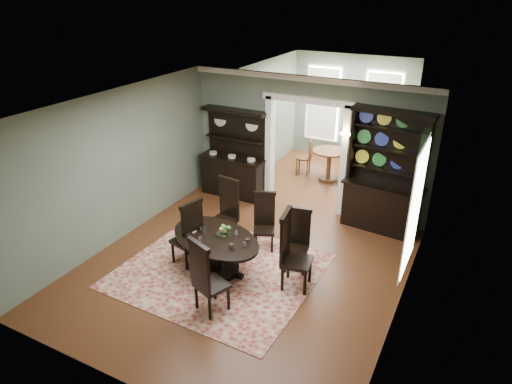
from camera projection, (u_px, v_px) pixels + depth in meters
room at (242, 190)px, 7.73m from camera, size 5.51×6.01×3.01m
parlor at (342, 116)px, 12.18m from camera, size 3.51×3.50×3.01m
doorway_trim at (307, 139)px, 10.10m from camera, size 2.08×0.25×2.57m
right_window at (416, 200)px, 7.31m from camera, size 0.15×1.47×2.12m
wall_sconce at (347, 135)px, 9.46m from camera, size 0.27×0.21×0.21m
rug at (219, 271)px, 8.29m from camera, size 3.46×3.12×0.01m
dining_table at (216, 247)px, 8.07m from camera, size 2.16×2.16×0.73m
centerpiece at (223, 232)px, 8.00m from camera, size 1.23×0.79×0.20m
chair_far_left at (227, 209)px, 9.03m from camera, size 0.56×0.54×1.33m
chair_far_mid at (264, 219)px, 8.84m from camera, size 0.55×0.54×1.15m
chair_far_right at (298, 237)px, 8.18m from camera, size 0.50×0.49×1.17m
chair_end_left at (190, 232)px, 8.19m from camera, size 0.56×0.58×1.33m
chair_end_right at (290, 248)px, 7.61m from camera, size 0.57×0.59×1.41m
chair_near at (205, 276)px, 6.98m from camera, size 0.62×0.61×1.32m
sideboard at (234, 166)px, 10.99m from camera, size 1.61×0.57×2.12m
welsh_dresser at (384, 188)px, 9.40m from camera, size 1.68×0.76×2.54m
parlor_table at (329, 161)px, 11.87m from camera, size 0.89×0.89×0.83m
parlor_chair_left at (306, 156)px, 12.22m from camera, size 0.44×0.43×1.00m
parlor_chair_right at (348, 163)px, 11.77m from camera, size 0.45×0.44×0.97m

